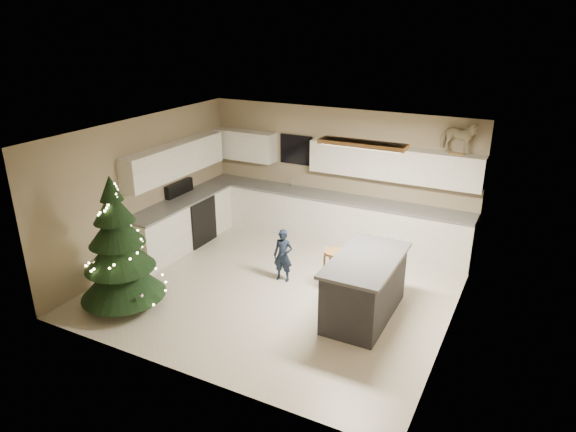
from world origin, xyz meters
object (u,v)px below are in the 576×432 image
object	(u,v)px
bar_stool	(334,260)
island	(365,287)
rocking_horse	(458,137)
christmas_tree	(119,255)
toddler	(283,256)

from	to	relation	value
bar_stool	island	bearing A→B (deg)	-38.35
bar_stool	rocking_horse	distance (m)	2.99
christmas_tree	rocking_horse	distance (m)	5.84
island	toddler	bearing A→B (deg)	164.67
christmas_tree	rocking_horse	bearing A→B (deg)	43.84
island	christmas_tree	distance (m)	3.70
bar_stool	toddler	bearing A→B (deg)	-171.62
christmas_tree	bar_stool	bearing A→B (deg)	36.64
toddler	rocking_horse	distance (m)	3.59
toddler	rocking_horse	size ratio (longest dim) A/B	1.36
toddler	christmas_tree	bearing A→B (deg)	-141.15
christmas_tree	toddler	size ratio (longest dim) A/B	2.31
island	toddler	xyz separation A→B (m)	(-1.59, 0.44, -0.02)
christmas_tree	toddler	bearing A→B (deg)	45.94
bar_stool	toddler	size ratio (longest dim) A/B	0.74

